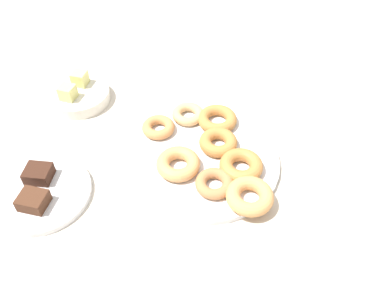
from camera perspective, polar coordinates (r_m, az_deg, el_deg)
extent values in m
plane|color=beige|center=(0.90, 1.66, -2.59)|extent=(2.40, 2.40, 0.00)
cylinder|color=silver|center=(0.90, 1.67, -2.31)|extent=(0.34, 0.34, 0.01)
torus|color=#BC7A3D|center=(0.87, 7.01, -3.08)|extent=(0.13, 0.13, 0.03)
torus|color=#BC7A3D|center=(0.97, 3.62, 3.54)|extent=(0.12, 0.12, 0.03)
torus|color=#C6844C|center=(0.95, -4.81, 2.39)|extent=(0.08, 0.08, 0.02)
torus|color=#BC7A3D|center=(0.91, 3.75, 0.24)|extent=(0.11, 0.11, 0.03)
torus|color=tan|center=(0.86, -1.97, -2.85)|extent=(0.13, 0.13, 0.03)
torus|color=#B27547|center=(0.83, 3.19, -5.63)|extent=(0.09, 0.09, 0.02)
torus|color=tan|center=(0.82, 8.21, -7.35)|extent=(0.13, 0.13, 0.03)
torus|color=tan|center=(0.98, -0.58, 4.27)|extent=(0.11, 0.11, 0.02)
cylinder|color=silver|center=(0.90, -20.64, -6.56)|extent=(0.21, 0.21, 0.01)
cube|color=#472819|center=(0.86, -21.67, -7.49)|extent=(0.06, 0.06, 0.03)
cube|color=#381E14|center=(0.91, -21.01, -3.96)|extent=(0.06, 0.07, 0.03)
cylinder|color=silver|center=(1.09, -15.81, 6.61)|extent=(0.16, 0.16, 0.03)
cube|color=#DBD67A|center=(1.06, -17.14, 7.15)|extent=(0.04, 0.04, 0.04)
cube|color=#DBD67A|center=(1.09, -15.68, 8.97)|extent=(0.04, 0.04, 0.04)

